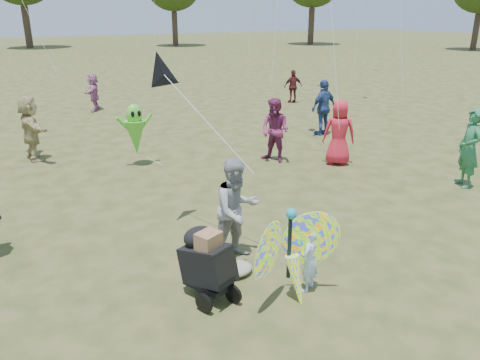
% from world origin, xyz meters
% --- Properties ---
extents(ground, '(160.00, 160.00, 0.00)m').
position_xyz_m(ground, '(0.00, 0.00, 0.00)').
color(ground, '#51592B').
rests_on(ground, ground).
extents(child_girl, '(0.46, 0.41, 1.05)m').
position_xyz_m(child_girl, '(-0.26, -0.76, 0.53)').
color(child_girl, '#B4CEFF').
rests_on(child_girl, ground).
extents(adult_man, '(0.95, 0.77, 1.83)m').
position_xyz_m(adult_man, '(-0.74, 0.66, 0.91)').
color(adult_man, gray).
rests_on(adult_man, ground).
extents(grey_bag, '(0.60, 0.49, 0.19)m').
position_xyz_m(grey_bag, '(-1.03, 0.20, 0.10)').
color(grey_bag, gray).
rests_on(grey_bag, ground).
extents(crowd_a, '(1.06, 0.98, 1.82)m').
position_xyz_m(crowd_a, '(4.37, 3.98, 0.91)').
color(crowd_a, red).
rests_on(crowd_a, ground).
extents(crowd_c, '(1.18, 0.65, 1.91)m').
position_xyz_m(crowd_c, '(6.11, 6.82, 0.95)').
color(crowd_c, navy).
rests_on(crowd_c, ground).
extents(crowd_d, '(0.73, 1.79, 1.87)m').
position_xyz_m(crowd_d, '(-3.09, 8.61, 0.94)').
color(crowd_d, tan).
rests_on(crowd_d, ground).
extents(crowd_e, '(0.98, 1.08, 1.82)m').
position_xyz_m(crowd_e, '(2.94, 5.05, 0.91)').
color(crowd_e, '#752750').
rests_on(crowd_e, ground).
extents(crowd_f, '(0.73, 0.84, 1.94)m').
position_xyz_m(crowd_f, '(5.91, 1.03, 0.97)').
color(crowd_f, '#296D43').
rests_on(crowd_f, ground).
extents(crowd_h, '(0.95, 0.56, 1.52)m').
position_xyz_m(crowd_h, '(8.71, 12.27, 0.76)').
color(crowd_h, '#521B20').
rests_on(crowd_h, ground).
extents(crowd_j, '(1.02, 1.53, 1.58)m').
position_xyz_m(crowd_j, '(0.15, 15.08, 0.79)').
color(crowd_j, '#B3669C').
rests_on(crowd_j, ground).
extents(jogging_stroller, '(0.75, 1.14, 1.09)m').
position_xyz_m(jogging_stroller, '(-1.68, -0.11, 0.61)').
color(jogging_stroller, black).
rests_on(jogging_stroller, ground).
extents(butterfly_kite, '(1.74, 0.75, 1.68)m').
position_xyz_m(butterfly_kite, '(-0.63, -0.84, 0.73)').
color(butterfly_kite, '#F52653').
rests_on(butterfly_kite, ground).
extents(delta_kite_rig, '(1.35, 2.08, 1.97)m').
position_xyz_m(delta_kite_rig, '(-1.23, 2.51, 3.02)').
color(delta_kite_rig, black).
rests_on(delta_kite_rig, ground).
extents(alien_kite, '(1.12, 0.69, 1.74)m').
position_xyz_m(alien_kite, '(-0.63, 6.63, 0.97)').
color(alien_kite, '#50C52E').
rests_on(alien_kite, ground).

